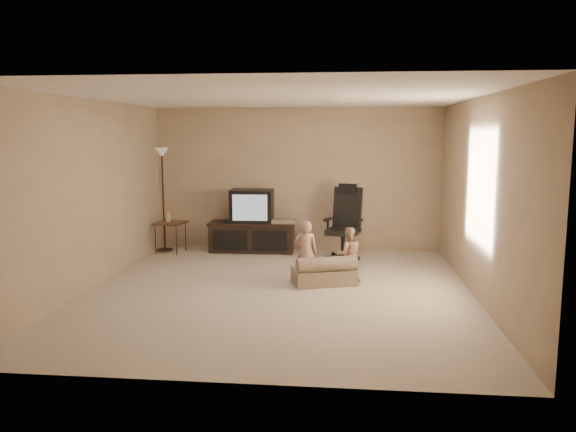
% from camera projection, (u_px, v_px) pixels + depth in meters
% --- Properties ---
extents(floor, '(5.50, 5.50, 0.00)m').
position_uv_depth(floor, '(279.00, 291.00, 7.34)').
color(floor, '#C3B39B').
rests_on(floor, ground).
extents(room_shell, '(5.50, 5.50, 5.50)m').
position_uv_depth(room_shell, '(278.00, 176.00, 7.12)').
color(room_shell, white).
rests_on(room_shell, floor).
extents(tv_stand, '(1.53, 0.59, 1.09)m').
position_uv_depth(tv_stand, '(252.00, 226.00, 9.80)').
color(tv_stand, black).
rests_on(tv_stand, floor).
extents(office_chair, '(0.70, 0.73, 1.23)m').
position_uv_depth(office_chair, '(345.00, 232.00, 9.20)').
color(office_chair, black).
rests_on(office_chair, floor).
extents(side_table, '(0.54, 0.54, 0.72)m').
position_uv_depth(side_table, '(170.00, 223.00, 9.69)').
color(side_table, brown).
rests_on(side_table, floor).
extents(floor_lamp, '(0.28, 0.28, 1.81)m').
position_uv_depth(floor_lamp, '(162.00, 176.00, 9.69)').
color(floor_lamp, black).
rests_on(floor_lamp, floor).
extents(child_sofa, '(0.94, 0.71, 0.41)m').
position_uv_depth(child_sofa, '(325.00, 273.00, 7.65)').
color(child_sofa, gray).
rests_on(child_sofa, floor).
extents(toddler_left, '(0.33, 0.25, 0.87)m').
position_uv_depth(toddler_left, '(306.00, 252.00, 7.73)').
color(toddler_left, tan).
rests_on(toddler_left, floor).
extents(toddler_right, '(0.41, 0.28, 0.77)m').
position_uv_depth(toddler_right, '(348.00, 255.00, 7.77)').
color(toddler_right, tan).
rests_on(toddler_right, floor).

